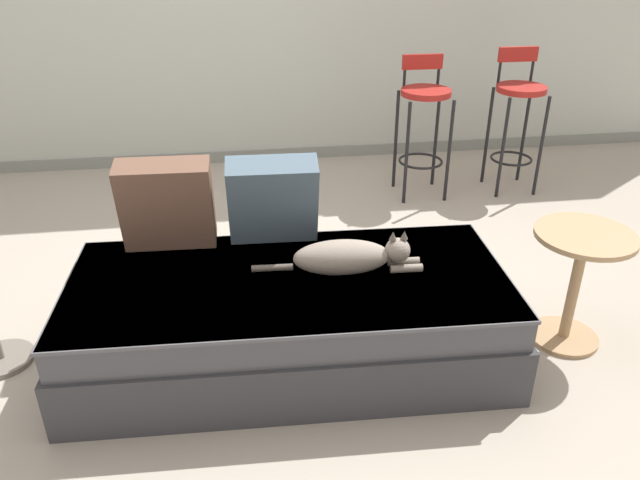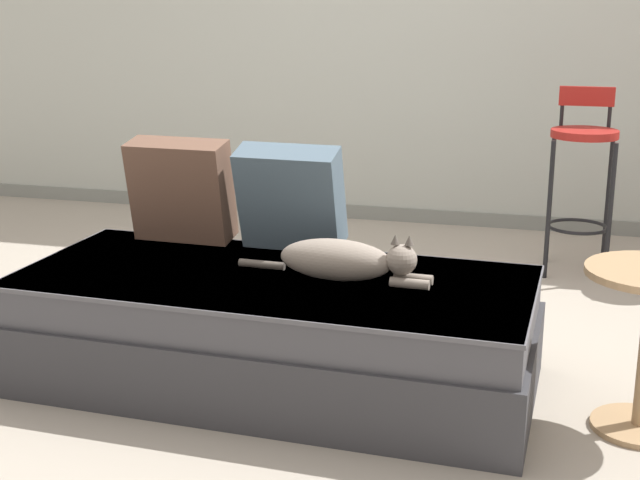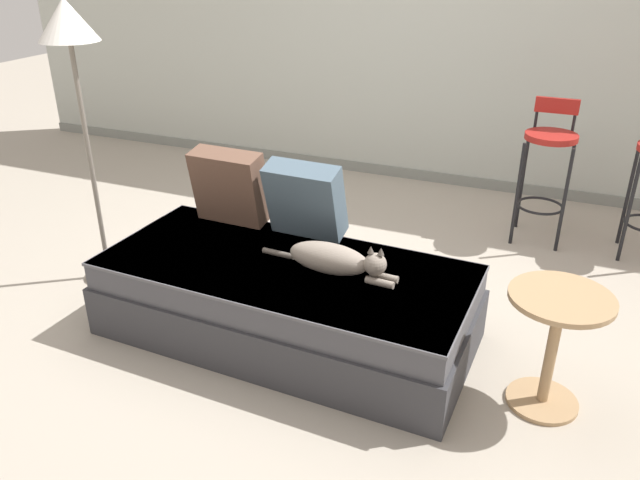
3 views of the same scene
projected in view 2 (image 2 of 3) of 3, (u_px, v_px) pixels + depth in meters
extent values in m
plane|color=#A89E8E|center=(304.00, 343.00, 3.76)|extent=(16.00, 16.00, 0.00)
cube|color=#B7BCB2|center=(404.00, 16.00, 5.51)|extent=(8.00, 0.10, 2.60)
cube|color=gray|center=(397.00, 214.00, 5.80)|extent=(8.00, 0.02, 0.09)
cube|color=#353539|center=(275.00, 348.00, 3.36)|extent=(1.95, 0.95, 0.27)
cube|color=#47474C|center=(274.00, 295.00, 3.30)|extent=(1.91, 0.91, 0.15)
cube|color=#525257|center=(274.00, 278.00, 3.28)|extent=(1.92, 0.92, 0.02)
cube|color=brown|center=(181.00, 190.00, 3.68)|extent=(0.42, 0.23, 0.43)
cube|color=#4C6070|center=(291.00, 198.00, 3.55)|extent=(0.42, 0.27, 0.43)
ellipsoid|color=gray|center=(336.00, 260.00, 3.21)|extent=(0.43, 0.19, 0.15)
sphere|color=gray|center=(402.00, 260.00, 3.14)|extent=(0.11, 0.11, 0.11)
cone|color=#544C44|center=(395.00, 239.00, 3.12)|extent=(0.03, 0.03, 0.04)
cone|color=#544C44|center=(409.00, 240.00, 3.11)|extent=(0.03, 0.03, 0.04)
cylinder|color=gray|center=(410.00, 284.00, 3.12)|extent=(0.14, 0.04, 0.04)
cylinder|color=gray|center=(413.00, 279.00, 3.17)|extent=(0.14, 0.04, 0.04)
cylinder|color=#544C44|center=(262.00, 264.00, 3.35)|extent=(0.18, 0.04, 0.03)
cylinder|color=black|center=(549.00, 211.00, 4.55)|extent=(0.02, 0.02, 0.72)
cylinder|color=black|center=(610.00, 214.00, 4.47)|extent=(0.02, 0.02, 0.72)
cylinder|color=black|center=(550.00, 198.00, 4.82)|extent=(0.02, 0.02, 0.72)
cylinder|color=black|center=(608.00, 201.00, 4.75)|extent=(0.02, 0.02, 0.72)
torus|color=black|center=(577.00, 227.00, 4.68)|extent=(0.32, 0.32, 0.02)
cylinder|color=maroon|center=(585.00, 134.00, 4.55)|extent=(0.34, 0.34, 0.04)
cylinder|color=black|center=(562.00, 114.00, 4.68)|extent=(0.02, 0.02, 0.20)
cylinder|color=black|center=(609.00, 116.00, 4.62)|extent=(0.02, 0.02, 0.20)
cube|color=maroon|center=(587.00, 96.00, 4.62)|extent=(0.28, 0.03, 0.10)
cylinder|color=tan|center=(638.00, 426.00, 3.02)|extent=(0.32, 0.32, 0.02)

